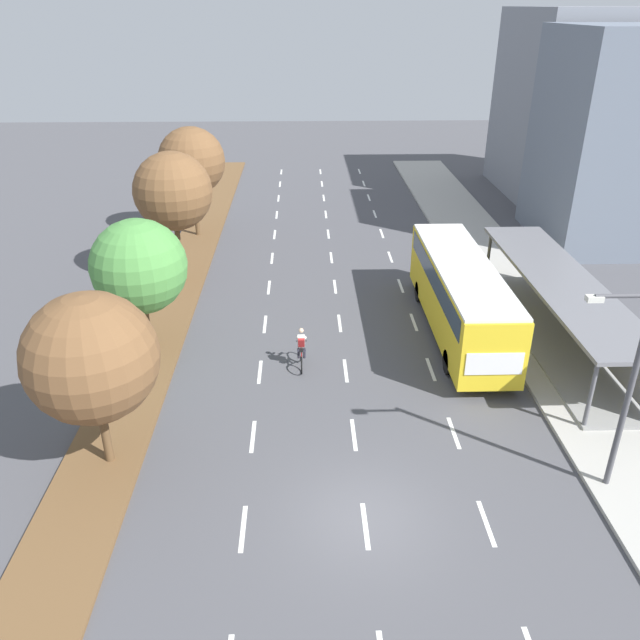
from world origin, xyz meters
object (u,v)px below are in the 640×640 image
at_px(median_tree_fourth, 192,161).
at_px(median_tree_third, 173,192).
at_px(bus_shelter, 564,303).
at_px(median_tree_nearest, 91,358).
at_px(streetlight, 626,380).
at_px(median_tree_second, 139,267).
at_px(bus, 460,291).
at_px(cyclist, 301,350).

bearing_deg(median_tree_fourth, median_tree_third, -88.36).
distance_m(bus_shelter, median_tree_nearest, 19.33).
bearing_deg(streetlight, median_tree_nearest, 174.07).
distance_m(median_tree_nearest, median_tree_second, 7.50).
xyz_separation_m(bus, median_tree_second, (-13.60, -1.23, 1.80)).
distance_m(median_tree_nearest, median_tree_third, 15.03).
height_order(bus, median_tree_third, median_tree_third).
xyz_separation_m(bus, median_tree_fourth, (-13.67, 13.76, 2.74)).
relative_size(bus, median_tree_fourth, 1.67).
bearing_deg(streetlight, cyclist, 140.75).
distance_m(median_tree_fourth, streetlight, 28.86).
xyz_separation_m(bus_shelter, median_tree_third, (-17.74, 7.24, 3.08)).
distance_m(cyclist, median_tree_nearest, 9.17).
distance_m(bus, median_tree_nearest, 16.03).
bearing_deg(median_tree_fourth, bus_shelter, -39.39).
bearing_deg(bus, streetlight, -78.16).
relative_size(bus, median_tree_second, 1.98).
distance_m(bus, median_tree_fourth, 19.59).
height_order(bus_shelter, median_tree_third, median_tree_third).
distance_m(bus_shelter, bus, 4.40).
relative_size(median_tree_second, median_tree_fourth, 0.85).
bearing_deg(bus_shelter, median_tree_nearest, -156.20).
bearing_deg(median_tree_second, cyclist, -13.54).
distance_m(cyclist, streetlight, 12.29).
distance_m(cyclist, median_tree_third, 11.86).
relative_size(bus, median_tree_nearest, 1.93).
height_order(cyclist, median_tree_second, median_tree_second).
bearing_deg(bus, median_tree_nearest, -146.73).
height_order(median_tree_nearest, median_tree_third, median_tree_third).
bearing_deg(median_tree_second, median_tree_fourth, 90.27).
distance_m(bus_shelter, median_tree_fourth, 23.41).
bearing_deg(cyclist, bus_shelter, 9.21).
xyz_separation_m(bus_shelter, cyclist, (-11.33, -1.84, -1.07)).
bearing_deg(median_tree_nearest, bus_shelter, 23.80).
height_order(bus, median_tree_second, median_tree_second).
relative_size(cyclist, median_tree_third, 0.27).
relative_size(bus_shelter, median_tree_second, 2.44).
bearing_deg(median_tree_fourth, cyclist, -68.22).
bearing_deg(cyclist, streetlight, -39.25).
height_order(median_tree_nearest, median_tree_second, median_tree_nearest).
relative_size(bus_shelter, median_tree_third, 2.04).
height_order(cyclist, streetlight, streetlight).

